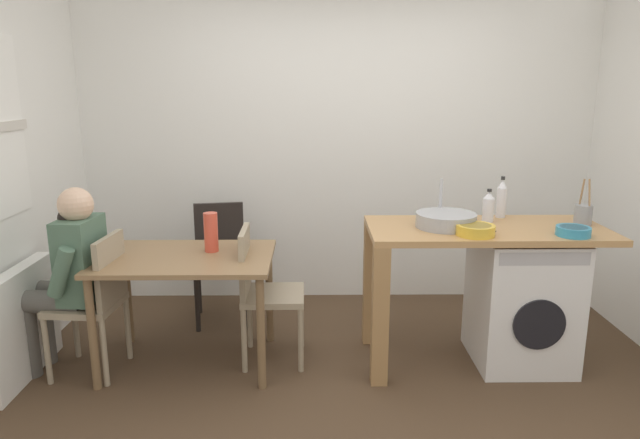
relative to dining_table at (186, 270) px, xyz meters
The scene contains 19 objects.
ground_plane 1.29m from the dining_table, 24.63° to the right, with size 5.46×5.46×0.00m, color #4C3826.
wall_back 1.78m from the dining_table, 51.59° to the left, with size 4.60×0.10×2.70m, color white.
radiator 1.06m from the dining_table, behind, with size 0.10×0.80×0.70m, color white.
dining_table is the anchor object (origin of this frame).
chair_person_seat 0.57m from the dining_table, 169.01° to the right, with size 0.43×0.43×0.90m.
chair_opposite 0.50m from the dining_table, ahead, with size 0.40×0.40×0.90m.
chair_spare_by_wall 0.79m from the dining_table, 83.50° to the left, with size 0.46×0.46×0.90m.
seated_person 0.71m from the dining_table, behind, with size 0.51×0.52×1.20m.
kitchen_counter 1.71m from the dining_table, ahead, with size 1.50×0.68×0.92m.
washing_machine 2.19m from the dining_table, ahead, with size 0.60×0.61×0.86m.
sink_basin 1.68m from the dining_table, ahead, with size 0.38×0.38×0.09m, color #9EA0A5.
tap 1.71m from the dining_table, ahead, with size 0.02×0.02×0.28m, color #B2B2B7.
bottle_tall_green 2.00m from the dining_table, ahead, with size 0.07×0.07×0.22m.
bottle_squat_brown 2.14m from the dining_table, ahead, with size 0.07×0.07×0.28m.
mixing_bowl 1.82m from the dining_table, ahead, with size 0.23×0.23×0.06m.
utensil_crock 2.57m from the dining_table, ahead, with size 0.11×0.11×0.30m.
colander 2.39m from the dining_table, ahead, with size 0.20×0.20×0.06m.
vase 0.29m from the dining_table, 33.69° to the left, with size 0.09×0.09×0.26m, color #D84C38.
scissors 1.89m from the dining_table, ahead, with size 0.15×0.06×0.01m.
Camera 1 is at (-0.20, -3.01, 1.80)m, focal length 31.98 mm.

